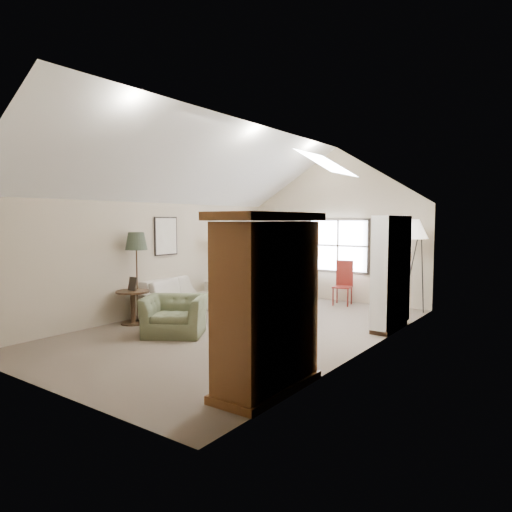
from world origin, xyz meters
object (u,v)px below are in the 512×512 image
Objects in this scene: sofa at (185,294)px; coffee_table at (267,309)px; armchair_near at (175,315)px; side_table at (133,307)px; armoire at (267,303)px; armchair_far at (234,290)px; side_chair at (342,283)px.

sofa is 2.71× the size of coffee_table.
armchair_near is 1.34m from side_table.
armoire reaches higher than armchair_near.
armchair_near is 1.61× the size of side_table.
armoire reaches higher than armchair_far.
side_table is (-2.12, -1.76, 0.08)m from coffee_table.
armoire is 5.37m from sofa.
side_chair reaches higher than sofa.
sofa is at bearing 145.41° from armoire.
armchair_near is at bearing 129.77° from armchair_far.
side_table is at bearing 143.21° from armchair_near.
armchair_far is (0.66, 1.00, 0.02)m from sofa.
side_chair is (2.58, 4.41, 0.21)m from side_table.
armoire is 5.52m from armchair_far.
sofa is at bearing -175.87° from coffee_table.
armchair_far reaches higher than side_table.
side_table is (0.10, -1.60, -0.06)m from sofa.
side_table is 0.62× the size of side_chair.
armoire reaches higher than side_chair.
sofa is 2.23m from coffee_table.
armchair_near reaches higher than coffee_table.
side_table is (-4.28, 1.42, -0.76)m from armoire.
armchair_far is (-3.72, 4.02, -0.68)m from armoire.
armchair_near is at bearing 156.22° from armoire.
sofa is 1.20m from armchair_far.
armoire is 3.94m from coffee_table.
armchair_near is 2.83m from armchair_far.
armoire is at bearing -55.41° from armchair_near.
coffee_table is 2.71m from side_chair.
armoire is 4.58m from side_table.
armchair_far reaches higher than sofa.
coffee_table is 2.76m from side_table.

